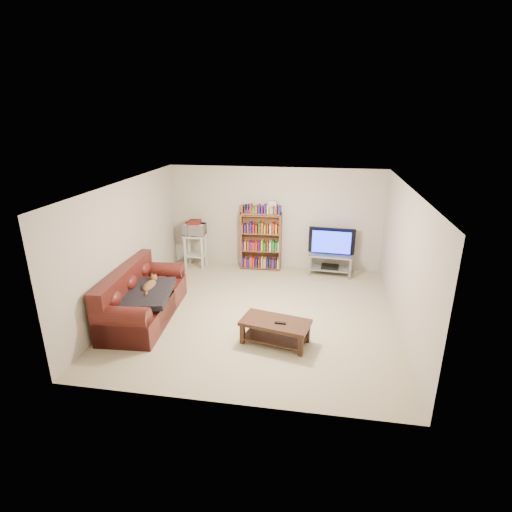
% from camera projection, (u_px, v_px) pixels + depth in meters
% --- Properties ---
extents(floor, '(5.00, 5.00, 0.00)m').
position_uv_depth(floor, '(258.00, 313.00, 7.50)').
color(floor, beige).
rests_on(floor, ground).
extents(ceiling, '(5.00, 5.00, 0.00)m').
position_uv_depth(ceiling, '(258.00, 186.00, 6.68)').
color(ceiling, white).
rests_on(ceiling, ground).
extents(wall_back, '(5.00, 0.00, 5.00)m').
position_uv_depth(wall_back, '(275.00, 219.00, 9.41)').
color(wall_back, beige).
rests_on(wall_back, ground).
extents(wall_front, '(5.00, 0.00, 5.00)m').
position_uv_depth(wall_front, '(225.00, 322.00, 4.77)').
color(wall_front, beige).
rests_on(wall_front, ground).
extents(wall_left, '(0.00, 5.00, 5.00)m').
position_uv_depth(wall_left, '(126.00, 246.00, 7.47)').
color(wall_left, beige).
rests_on(wall_left, ground).
extents(wall_right, '(0.00, 5.00, 5.00)m').
position_uv_depth(wall_right, '(404.00, 261.00, 6.71)').
color(wall_right, beige).
rests_on(wall_right, ground).
extents(sofa, '(1.10, 2.27, 0.94)m').
position_uv_depth(sofa, '(140.00, 301.00, 7.26)').
color(sofa, '#4C1713').
rests_on(sofa, floor).
extents(blanket, '(1.01, 1.22, 0.19)m').
position_uv_depth(blanket, '(146.00, 294.00, 7.03)').
color(blanket, black).
rests_on(blanket, sofa).
extents(cat, '(0.28, 0.62, 0.18)m').
position_uv_depth(cat, '(150.00, 286.00, 7.20)').
color(cat, brown).
rests_on(cat, sofa).
extents(coffee_table, '(1.19, 0.77, 0.40)m').
position_uv_depth(coffee_table, '(275.00, 328.00, 6.45)').
color(coffee_table, '#341D12').
rests_on(coffee_table, floor).
extents(remote, '(0.18, 0.06, 0.02)m').
position_uv_depth(remote, '(280.00, 323.00, 6.33)').
color(remote, black).
rests_on(remote, coffee_table).
extents(tv_stand, '(1.01, 0.51, 0.49)m').
position_uv_depth(tv_stand, '(330.00, 261.00, 9.20)').
color(tv_stand, '#999EA3').
rests_on(tv_stand, floor).
extents(television, '(1.06, 0.21, 0.61)m').
position_uv_depth(television, '(331.00, 242.00, 9.05)').
color(television, black).
rests_on(television, tv_stand).
extents(dvd_player, '(0.41, 0.30, 0.06)m').
position_uv_depth(dvd_player, '(330.00, 267.00, 9.25)').
color(dvd_player, black).
rests_on(dvd_player, tv_stand).
extents(bookshelf, '(0.97, 0.33, 1.38)m').
position_uv_depth(bookshelf, '(261.00, 240.00, 9.44)').
color(bookshelf, brown).
rests_on(bookshelf, floor).
extents(shelf_clutter, '(0.70, 0.23, 0.28)m').
position_uv_depth(shelf_clutter, '(265.00, 208.00, 9.17)').
color(shelf_clutter, silver).
rests_on(shelf_clutter, bookshelf).
extents(microwave_stand, '(0.51, 0.38, 0.81)m').
position_uv_depth(microwave_stand, '(195.00, 247.00, 9.60)').
color(microwave_stand, silver).
rests_on(microwave_stand, floor).
extents(microwave, '(0.50, 0.35, 0.28)m').
position_uv_depth(microwave, '(194.00, 230.00, 9.45)').
color(microwave, silver).
rests_on(microwave, microwave_stand).
extents(game_boxes, '(0.30, 0.26, 0.05)m').
position_uv_depth(game_boxes, '(194.00, 223.00, 9.40)').
color(game_boxes, maroon).
rests_on(game_boxes, microwave).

